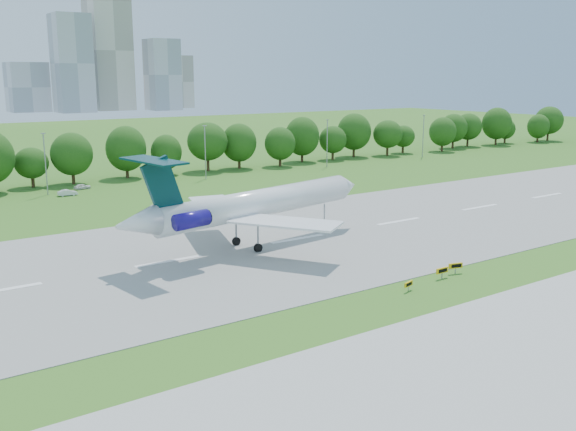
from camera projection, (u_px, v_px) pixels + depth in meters
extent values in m
plane|color=#2F661B|center=(427.00, 285.00, 71.92)|extent=(600.00, 600.00, 0.00)
cube|color=gray|center=(298.00, 239.00, 92.00)|extent=(400.00, 45.00, 0.08)
cube|color=#ADADA8|center=(576.00, 337.00, 57.46)|extent=(400.00, 23.00, 0.08)
cylinder|color=#382314|center=(35.00, 179.00, 134.32)|extent=(0.70, 0.70, 3.60)
sphere|color=#143D0F|center=(33.00, 158.00, 133.38)|extent=(8.40, 8.40, 8.40)
cylinder|color=#382314|center=(205.00, 165.00, 156.58)|extent=(0.70, 0.70, 3.60)
sphere|color=#143D0F|center=(204.00, 147.00, 155.64)|extent=(8.40, 8.40, 8.40)
cylinder|color=#382314|center=(333.00, 154.00, 178.84)|extent=(0.70, 0.70, 3.60)
sphere|color=#143D0F|center=(333.00, 138.00, 177.90)|extent=(8.40, 8.40, 8.40)
cylinder|color=#382314|center=(433.00, 145.00, 201.10)|extent=(0.70, 0.70, 3.60)
sphere|color=#143D0F|center=(433.00, 131.00, 200.16)|extent=(8.40, 8.40, 8.40)
cylinder|color=#382314|center=(512.00, 138.00, 223.36)|extent=(0.70, 0.70, 3.60)
sphere|color=#143D0F|center=(513.00, 126.00, 222.42)|extent=(8.40, 8.40, 8.40)
cylinder|color=gray|center=(46.00, 165.00, 125.39)|extent=(0.24, 0.24, 12.00)
cube|color=gray|center=(43.00, 133.00, 124.10)|extent=(0.90, 0.25, 0.18)
cylinder|color=gray|center=(205.00, 153.00, 144.87)|extent=(0.24, 0.24, 12.00)
cube|color=gray|center=(205.00, 126.00, 143.58)|extent=(0.90, 0.25, 0.18)
cylinder|color=gray|center=(327.00, 144.00, 164.35)|extent=(0.24, 0.24, 12.00)
cube|color=gray|center=(327.00, 120.00, 163.05)|extent=(0.90, 0.25, 0.18)
cylinder|color=gray|center=(423.00, 137.00, 183.82)|extent=(0.24, 0.24, 12.00)
cube|color=gray|center=(424.00, 115.00, 182.53)|extent=(0.90, 0.25, 0.18)
cube|color=#B2B2B7|center=(72.00, 64.00, 412.34)|extent=(22.00, 22.00, 62.00)
cube|color=beige|center=(109.00, 51.00, 439.18)|extent=(26.00, 26.00, 80.00)
cube|color=#B2B2B7|center=(162.00, 75.00, 443.20)|extent=(20.00, 20.00, 48.00)
cube|color=beige|center=(178.00, 82.00, 477.14)|extent=(18.00, 18.00, 38.00)
cube|color=#B2B2B7|center=(27.00, 87.00, 422.81)|extent=(24.00, 24.00, 32.00)
cylinder|color=white|center=(259.00, 203.00, 87.08)|extent=(32.32, 8.05, 4.38)
cone|color=white|center=(347.00, 186.00, 98.71)|extent=(3.97, 4.18, 3.81)
cone|color=white|center=(137.00, 223.00, 74.80)|extent=(5.66, 4.41, 3.84)
cube|color=white|center=(285.00, 222.00, 80.66)|extent=(12.01, 14.57, 0.37)
cube|color=white|center=(215.00, 205.00, 91.44)|extent=(9.22, 14.85, 0.37)
cube|color=#042E31|center=(162.00, 186.00, 76.33)|extent=(5.55, 1.28, 7.25)
cube|color=#042E31|center=(153.00, 161.00, 74.98)|extent=(4.77, 10.52, 0.30)
cylinder|color=navy|center=(191.00, 220.00, 76.61)|extent=(4.76, 2.62, 2.12)
cylinder|color=navy|center=(166.00, 213.00, 80.61)|extent=(4.76, 2.62, 2.12)
cylinder|color=gray|center=(324.00, 216.00, 96.32)|extent=(0.21, 0.21, 3.56)
cylinder|color=black|center=(324.00, 227.00, 96.70)|extent=(1.00, 0.45, 0.96)
cylinder|color=gray|center=(258.00, 235.00, 84.75)|extent=(0.26, 0.26, 3.56)
cylinder|color=black|center=(258.00, 248.00, 85.13)|extent=(1.23, 0.64, 1.17)
cylinder|color=gray|center=(236.00, 229.00, 88.14)|extent=(0.26, 0.26, 3.56)
cylinder|color=black|center=(236.00, 241.00, 88.52)|extent=(1.23, 0.64, 1.17)
cube|color=gray|center=(408.00, 288.00, 69.75)|extent=(0.12, 0.12, 0.66)
cube|color=#EFB00C|center=(409.00, 284.00, 69.65)|extent=(1.51, 0.55, 0.52)
cube|color=black|center=(409.00, 284.00, 69.59)|extent=(1.11, 0.31, 0.33)
cube|color=gray|center=(442.00, 275.00, 74.11)|extent=(0.11, 0.11, 0.80)
cube|color=#EFB00C|center=(442.00, 270.00, 73.99)|extent=(1.82, 0.21, 0.63)
cube|color=black|center=(443.00, 271.00, 73.89)|extent=(1.37, 0.03, 0.40)
cube|color=gray|center=(455.00, 270.00, 75.96)|extent=(0.14, 0.14, 0.80)
cube|color=#EFB00C|center=(456.00, 266.00, 75.84)|extent=(1.82, 0.70, 0.63)
cube|color=black|center=(456.00, 266.00, 75.72)|extent=(1.33, 0.40, 0.40)
imported|color=silver|center=(68.00, 193.00, 125.57)|extent=(3.75, 1.49, 1.21)
imported|color=silver|center=(82.00, 186.00, 132.81)|extent=(3.52, 1.78, 1.15)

